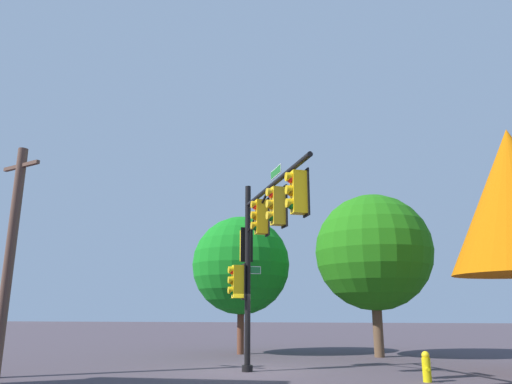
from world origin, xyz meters
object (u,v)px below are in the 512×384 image
at_px(fire_hydrant, 426,367).
at_px(tree_near, 373,252).
at_px(tree_far, 241,265).
at_px(signal_pole_assembly, 259,238).
at_px(utility_pole, 10,253).

height_order(fire_hydrant, tree_near, tree_near).
distance_m(tree_near, tree_far, 6.18).
bearing_deg(tree_far, tree_near, 85.30).
relative_size(fire_hydrant, tree_far, 0.13).
bearing_deg(signal_pole_assembly, fire_hydrant, 89.90).
height_order(signal_pole_assembly, tree_far, tree_far).
height_order(utility_pole, tree_far, utility_pole).
distance_m(signal_pole_assembly, utility_pole, 7.92).
xyz_separation_m(fire_hydrant, tree_near, (-7.09, -0.55, 4.09)).
bearing_deg(tree_far, signal_pole_assembly, 14.06).
xyz_separation_m(utility_pole, fire_hydrant, (-0.96, 12.64, -3.31)).
bearing_deg(tree_near, signal_pole_assembly, -30.93).
relative_size(utility_pole, tree_near, 1.02).
relative_size(signal_pole_assembly, fire_hydrant, 7.59).
xyz_separation_m(utility_pole, tree_near, (-8.05, 12.09, 0.78)).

